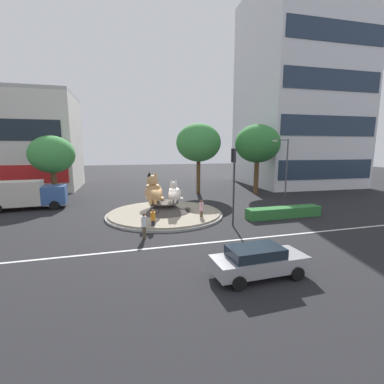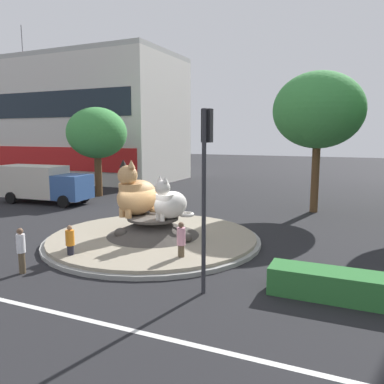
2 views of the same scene
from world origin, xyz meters
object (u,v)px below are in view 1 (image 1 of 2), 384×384
object	(u,v)px
streetlight_arm	(285,164)
traffic_light_mast	(234,173)
second_tree_near_tower	(199,143)
pedestrian_orange_shirt	(153,219)
cat_statue_white	(175,193)
broadleaf_tree_behind_island	(257,144)
sedan_on_far_lane	(258,261)
pedestrian_pink_shirt	(201,209)
third_tree_left	(52,155)
delivery_box_truck	(24,194)
cat_statue_calico	(153,191)
pedestrian_white_shirt	(144,225)
office_tower	(298,92)

from	to	relation	value
streetlight_arm	traffic_light_mast	bearing A→B (deg)	31.94
second_tree_near_tower	pedestrian_orange_shirt	distance (m)	17.84
cat_statue_white	broadleaf_tree_behind_island	world-z (taller)	broadleaf_tree_behind_island
sedan_on_far_lane	pedestrian_orange_shirt	bearing A→B (deg)	112.08
second_tree_near_tower	pedestrian_pink_shirt	size ratio (longest dim) A/B	5.31
third_tree_left	sedan_on_far_lane	bearing A→B (deg)	-60.09
third_tree_left	delivery_box_truck	bearing A→B (deg)	-112.94
broadleaf_tree_behind_island	cat_statue_calico	bearing A→B (deg)	-150.48
cat_statue_calico	pedestrian_white_shirt	bearing A→B (deg)	-1.42
cat_statue_white	second_tree_near_tower	size ratio (longest dim) A/B	0.23
cat_statue_calico	cat_statue_white	size ratio (longest dim) A/B	1.33
traffic_light_mast	third_tree_left	distance (m)	21.89
traffic_light_mast	pedestrian_orange_shirt	world-z (taller)	traffic_light_mast
pedestrian_white_shirt	pedestrian_orange_shirt	world-z (taller)	pedestrian_white_shirt
third_tree_left	pedestrian_pink_shirt	size ratio (longest dim) A/B	4.27
pedestrian_pink_shirt	traffic_light_mast	bearing A→B (deg)	135.33
pedestrian_pink_shirt	office_tower	bearing A→B (deg)	-136.04
cat_statue_calico	traffic_light_mast	bearing A→B (deg)	61.74
cat_statue_calico	pedestrian_orange_shirt	size ratio (longest dim) A/B	1.84
delivery_box_truck	traffic_light_mast	bearing A→B (deg)	-34.85
streetlight_arm	delivery_box_truck	world-z (taller)	streetlight_arm
pedestrian_white_shirt	pedestrian_orange_shirt	bearing A→B (deg)	13.00
pedestrian_pink_shirt	pedestrian_white_shirt	bearing A→B (deg)	37.31
second_tree_near_tower	third_tree_left	xyz separation A→B (m)	(-17.61, -0.19, -1.45)
office_tower	pedestrian_white_shirt	xyz separation A→B (m)	(-27.56, -21.91, -14.31)
office_tower	second_tree_near_tower	bearing A→B (deg)	-161.41
second_tree_near_tower	sedan_on_far_lane	bearing A→B (deg)	-100.18
pedestrian_white_shirt	streetlight_arm	bearing A→B (deg)	-21.29
second_tree_near_tower	pedestrian_orange_shirt	world-z (taller)	second_tree_near_tower
third_tree_left	streetlight_arm	bearing A→B (deg)	-12.03
pedestrian_pink_shirt	pedestrian_orange_shirt	xyz separation A→B (m)	(-4.27, -1.57, -0.12)
broadleaf_tree_behind_island	delivery_box_truck	bearing A→B (deg)	-174.96
pedestrian_orange_shirt	sedan_on_far_lane	size ratio (longest dim) A/B	0.34
office_tower	broadleaf_tree_behind_island	bearing A→B (deg)	-143.43
cat_statue_white	streetlight_arm	distance (m)	15.66
traffic_light_mast	delivery_box_truck	world-z (taller)	traffic_light_mast
cat_statue_calico	cat_statue_white	world-z (taller)	cat_statue_calico
broadleaf_tree_behind_island	traffic_light_mast	bearing A→B (deg)	-125.29
cat_statue_calico	office_tower	xyz separation A→B (m)	(26.14, 16.04, 13.00)
cat_statue_calico	third_tree_left	distance (m)	14.91
sedan_on_far_lane	delivery_box_truck	distance (m)	24.27
cat_statue_white	office_tower	size ratio (longest dim) A/B	0.07
streetlight_arm	pedestrian_orange_shirt	bearing A→B (deg)	18.71
pedestrian_pink_shirt	pedestrian_orange_shirt	distance (m)	4.55
second_tree_near_tower	pedestrian_pink_shirt	distance (m)	14.92
third_tree_left	cat_statue_white	bearing A→B (deg)	-41.15
second_tree_near_tower	sedan_on_far_lane	xyz separation A→B (m)	(-4.21, -23.48, -5.97)
broadleaf_tree_behind_island	second_tree_near_tower	bearing A→B (deg)	163.09
office_tower	delivery_box_truck	distance (m)	41.80
office_tower	delivery_box_truck	bearing A→B (deg)	-162.79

